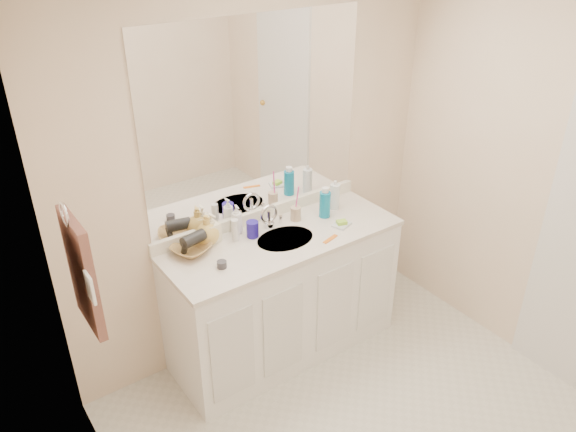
{
  "coord_description": "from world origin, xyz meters",
  "views": [
    {
      "loc": [
        -1.69,
        -1.41,
        2.65
      ],
      "look_at": [
        0.0,
        0.97,
        1.05
      ],
      "focal_mm": 35.0,
      "sensor_mm": 36.0,
      "label": 1
    }
  ],
  "objects": [
    {
      "name": "soap_dish",
      "position": [
        0.38,
        0.93,
        0.89
      ],
      "size": [
        0.13,
        0.12,
        0.01
      ],
      "primitive_type": "cube",
      "rotation": [
        0.0,
        0.0,
        0.32
      ],
      "color": "silver",
      "rests_on": "countertop"
    },
    {
      "name": "toothbrush",
      "position": [
        0.2,
        1.16,
        1.03
      ],
      "size": [
        0.02,
        0.04,
        0.18
      ],
      "primitive_type": "cylinder",
      "rotation": [
        0.14,
        0.0,
        0.34
      ],
      "color": "#E93D9F",
      "rests_on": "tan_cup"
    },
    {
      "name": "hair_dryer",
      "position": [
        -0.52,
        1.19,
        0.97
      ],
      "size": [
        0.16,
        0.1,
        0.07
      ],
      "primitive_type": "cylinder",
      "rotation": [
        0.0,
        1.57,
        0.21
      ],
      "color": "black",
      "rests_on": "wicker_basket"
    },
    {
      "name": "sink_basin",
      "position": [
        0.0,
        1.0,
        0.87
      ],
      "size": [
        0.37,
        0.37,
        0.02
      ],
      "primitive_type": "cylinder",
      "color": "silver",
      "rests_on": "countertop"
    },
    {
      "name": "blue_mug",
      "position": [
        -0.15,
        1.14,
        0.93
      ],
      "size": [
        0.09,
        0.09,
        0.1
      ],
      "primitive_type": "cylinder",
      "rotation": [
        0.0,
        0.0,
        0.18
      ],
      "color": "#211592",
      "rests_on": "countertop"
    },
    {
      "name": "wicker_basket",
      "position": [
        -0.54,
        1.19,
        0.91
      ],
      "size": [
        0.28,
        0.28,
        0.05
      ],
      "primitive_type": "imported",
      "rotation": [
        0.0,
        0.0,
        0.36
      ],
      "color": "olive",
      "rests_on": "countertop"
    },
    {
      "name": "mirror",
      "position": [
        0.0,
        1.29,
        1.56
      ],
      "size": [
        1.48,
        0.01,
        1.2
      ],
      "primitive_type": "cube",
      "color": "white",
      "rests_on": "wall_back"
    },
    {
      "name": "soap_bottle_yellow",
      "position": [
        -0.41,
        1.23,
        0.97
      ],
      "size": [
        0.17,
        0.17,
        0.19
      ],
      "primitive_type": "imported",
      "rotation": [
        0.0,
        0.0,
        0.22
      ],
      "color": "#D5B053",
      "rests_on": "countertop"
    },
    {
      "name": "green_soap",
      "position": [
        0.38,
        0.93,
        0.9
      ],
      "size": [
        0.07,
        0.06,
        0.02
      ],
      "primitive_type": "cube",
      "rotation": [
        0.0,
        0.0,
        -0.3
      ],
      "color": "#96D433",
      "rests_on": "soap_dish"
    },
    {
      "name": "faucet",
      "position": [
        0.0,
        1.18,
        0.94
      ],
      "size": [
        0.02,
        0.02,
        0.11
      ],
      "primitive_type": "cylinder",
      "color": "silver",
      "rests_on": "countertop"
    },
    {
      "name": "mouthwash_bottle",
      "position": [
        0.37,
        1.09,
        0.97
      ],
      "size": [
        0.08,
        0.08,
        0.17
      ],
      "primitive_type": "cylinder",
      "rotation": [
        0.0,
        0.0,
        0.15
      ],
      "color": "#0D7BA6",
      "rests_on": "countertop"
    },
    {
      "name": "wall_right",
      "position": [
        1.3,
        0.0,
        1.2
      ],
      "size": [
        0.02,
        2.6,
        2.4
      ],
      "primitive_type": "cube",
      "color": "beige",
      "rests_on": "floor"
    },
    {
      "name": "tan_cup",
      "position": [
        0.19,
        1.16,
        0.93
      ],
      "size": [
        0.09,
        0.09,
        0.09
      ],
      "primitive_type": "cylinder",
      "rotation": [
        0.0,
        0.0,
        -0.44
      ],
      "color": "tan",
      "rests_on": "countertop"
    },
    {
      "name": "clear_pump_bottle",
      "position": [
        0.5,
        1.14,
        0.97
      ],
      "size": [
        0.08,
        0.08,
        0.18
      ],
      "primitive_type": "cylinder",
      "rotation": [
        0.0,
        0.0,
        -0.27
      ],
      "color": "silver",
      "rests_on": "countertop"
    },
    {
      "name": "extra_white_bottle",
      "position": [
        -0.26,
        1.16,
        0.95
      ],
      "size": [
        0.05,
        0.05,
        0.14
      ],
      "primitive_type": "cylinder",
      "rotation": [
        0.0,
        0.0,
        0.13
      ],
      "color": "silver",
      "rests_on": "countertop"
    },
    {
      "name": "wall_back",
      "position": [
        0.0,
        1.3,
        1.2
      ],
      "size": [
        2.6,
        0.02,
        2.4
      ],
      "primitive_type": "cube",
      "color": "beige",
      "rests_on": "floor"
    },
    {
      "name": "orange_comb",
      "position": [
        0.22,
        0.84,
        0.88
      ],
      "size": [
        0.13,
        0.06,
        0.01
      ],
      "primitive_type": "cube",
      "rotation": [
        0.0,
        0.0,
        0.27
      ],
      "color": "orange",
      "rests_on": "countertop"
    },
    {
      "name": "vanity_cabinet",
      "position": [
        0.0,
        1.02,
        0.42
      ],
      "size": [
        1.5,
        0.55,
        0.85
      ],
      "primitive_type": "cube",
      "color": "white",
      "rests_on": "floor"
    },
    {
      "name": "countertop",
      "position": [
        0.0,
        1.02,
        0.86
      ],
      "size": [
        1.52,
        0.57,
        0.03
      ],
      "primitive_type": "cube",
      "color": "silver",
      "rests_on": "vanity_cabinet"
    },
    {
      "name": "hand_towel",
      "position": [
        -1.25,
        0.77,
        1.25
      ],
      "size": [
        0.04,
        0.32,
        0.55
      ],
      "primitive_type": "cube",
      "color": "brown",
      "rests_on": "towel_ring"
    },
    {
      "name": "switch_plate",
      "position": [
        -1.27,
        0.57,
        1.3
      ],
      "size": [
        0.01,
        0.08,
        0.13
      ],
      "primitive_type": "cube",
      "color": "white",
      "rests_on": "wall_left"
    },
    {
      "name": "soap_bottle_white",
      "position": [
        -0.2,
        1.24,
        0.97
      ],
      "size": [
        0.08,
        0.08,
        0.19
      ],
      "primitive_type": "imported",
      "rotation": [
        0.0,
        0.0,
        -0.11
      ],
      "color": "white",
      "rests_on": "countertop"
    },
    {
      "name": "soap_bottle_cream",
      "position": [
        -0.38,
        1.23,
        0.97
      ],
      "size": [
        0.1,
        0.1,
        0.19
      ],
      "primitive_type": "imported",
      "rotation": [
        0.0,
        0.0,
        0.16
      ],
      "color": "#FFF5CF",
      "rests_on": "countertop"
    },
    {
      "name": "wall_left",
      "position": [
        -1.3,
        0.0,
        1.2
      ],
      "size": [
        0.02,
        2.6,
        2.4
      ],
      "primitive_type": "cube",
      "color": "beige",
      "rests_on": "floor"
    },
    {
      "name": "towel_ring",
      "position": [
        -1.27,
        0.77,
        1.55
      ],
      "size": [
        0.01,
        0.11,
        0.11
      ],
      "primitive_type": "torus",
      "rotation": [
        0.0,
        1.57,
        0.0
      ],
      "color": "silver",
      "rests_on": "wall_left"
    },
    {
      "name": "backsplash",
      "position": [
        0.0,
        1.29,
        0.92
      ],
      "size": [
        1.52,
        0.03,
        0.08
      ],
      "primitive_type": "cube",
      "color": "white",
      "rests_on": "countertop"
    },
    {
      "name": "dark_jar",
      "position": [
        -0.47,
        0.95,
        0.9
      ],
      "size": [
        0.07,
        0.07,
        0.04
      ],
      "primitive_type": "cylinder",
      "rotation": [
        0.0,
        0.0,
        -0.35
      ],
      "color": "#333138",
      "rests_on": "countertop"
    }
  ]
}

